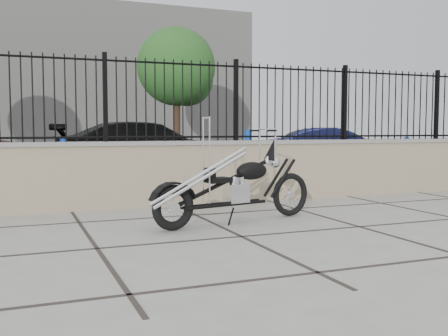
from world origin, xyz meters
name	(u,v)px	position (x,y,z in m)	size (l,w,h in m)	color
ground_plane	(241,237)	(0.00, 0.00, 0.00)	(90.00, 90.00, 0.00)	#99968E
parking_lot	(88,164)	(0.00, 12.50, 0.00)	(30.00, 30.00, 0.00)	black
retaining_wall	(174,173)	(0.00, 2.50, 0.48)	(14.00, 0.36, 0.96)	gray
iron_fence	(174,100)	(0.00, 2.50, 1.56)	(14.00, 0.08, 1.20)	black
background_building	(54,79)	(0.00, 26.50, 4.00)	(22.00, 6.00, 8.00)	beige
chopper_motorcycle	(233,170)	(0.23, 0.77, 0.65)	(2.17, 0.38, 1.30)	black
car_black	(149,149)	(0.80, 7.40, 0.66)	(1.84, 4.52, 1.31)	black
car_blue	(334,149)	(5.99, 7.28, 0.59)	(1.25, 3.57, 1.18)	#0E1135
bollard_a	(64,166)	(-1.43, 4.29, 0.50)	(0.12, 0.12, 1.01)	#0B5FB2
bollard_b	(248,158)	(2.06, 4.37, 0.56)	(0.14, 0.14, 1.13)	blue
bollard_c	(406,157)	(6.33, 4.79, 0.48)	(0.11, 0.11, 0.95)	blue
tree_right	(176,63)	(4.35, 16.89, 3.97)	(3.36, 3.36, 5.67)	#382619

